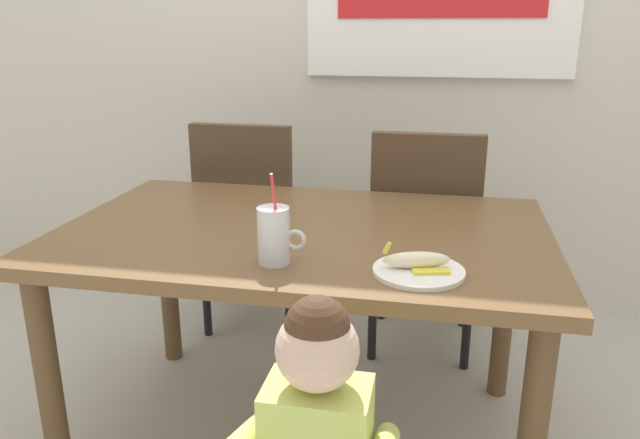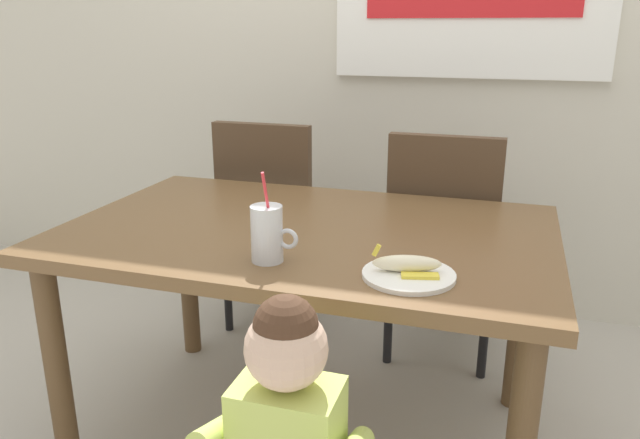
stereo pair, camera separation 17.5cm
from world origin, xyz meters
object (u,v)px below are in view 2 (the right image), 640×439
Objects in this scene: dining_table at (307,256)px; peeled_banana at (408,264)px; snack_plate at (409,275)px; dining_chair_left at (274,214)px; toddler_standing at (288,434)px; dining_chair_right at (444,235)px; milk_cup at (267,237)px.

dining_table is 8.43× the size of peeled_banana.
snack_plate is 1.31× the size of peeled_banana.
dining_chair_left reaches higher than toddler_standing.
dining_chair_right reaches higher than toddler_standing.
dining_chair_right is at bearing 175.51° from dining_chair_left.
dining_chair_right is 1.34m from toddler_standing.
dining_chair_left is 1.51m from toddler_standing.
milk_cup reaches higher than dining_chair_left.
toddler_standing is at bearing -115.15° from snack_plate.
dining_chair_right is 0.97m from snack_plate.
toddler_standing reaches higher than peeled_banana.
dining_chair_left is at bearing 111.17° from milk_cup.
toddler_standing is (0.58, -1.39, -0.02)m from dining_chair_left.
dining_chair_left reaches higher than snack_plate.
snack_plate is at bearing 0.35° from milk_cup.
dining_chair_right is at bearing 61.70° from dining_table.
dining_chair_right is at bearing 90.45° from peeled_banana.
snack_plate is (0.36, -0.30, 0.10)m from dining_table.
dining_table is 1.77× the size of toddler_standing.
peeled_banana is at bearing 65.89° from toddler_standing.
dining_table is 0.48m from peeled_banana.
dining_table is 0.48m from snack_plate.
dining_table is 0.82m from dining_chair_left.
dining_table is at bearing 141.16° from peeled_banana.
toddler_standing is 0.48m from snack_plate.
toddler_standing is (-0.17, -1.33, -0.02)m from dining_chair_right.
toddler_standing is at bearing -63.14° from milk_cup.
peeled_banana is (0.01, -0.94, 0.24)m from dining_chair_right.
milk_cup reaches higher than dining_chair_right.
dining_table is 1.54× the size of dining_chair_right.
dining_table is 6.43× the size of snack_plate.
peeled_banana is (0.17, 0.39, 0.25)m from toddler_standing.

